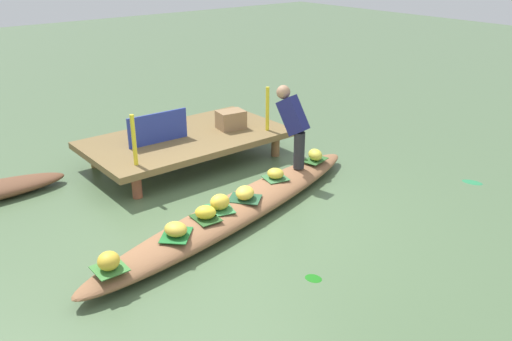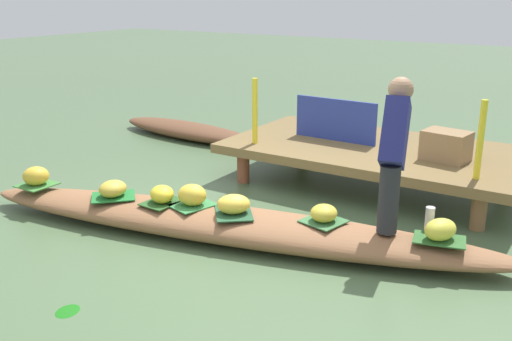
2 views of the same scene
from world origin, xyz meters
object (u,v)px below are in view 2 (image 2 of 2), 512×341
vendor_boat (226,224)px  banana_bunch_3 (192,195)px  produce_crate (446,146)px  moored_boat (188,130)px  banana_bunch_0 (36,176)px  banana_bunch_1 (440,230)px  banana_bunch_4 (113,189)px  market_banner (335,120)px  banana_bunch_6 (162,194)px  banana_bunch_5 (234,204)px  water_bottle (430,218)px  banana_bunch_2 (324,213)px  vendor_person (394,145)px

vendor_boat → banana_bunch_3: size_ratio=19.20×
vendor_boat → produce_crate: bearing=43.0°
moored_boat → banana_bunch_0: 3.15m
banana_bunch_1 → banana_bunch_4: bearing=-167.3°
banana_bunch_4 → market_banner: (1.13, 2.37, 0.34)m
banana_bunch_4 → produce_crate: bearing=42.6°
banana_bunch_3 → banana_bunch_6: bearing=-161.8°
moored_boat → banana_bunch_6: (1.95, -2.80, 0.23)m
vendor_boat → banana_bunch_0: bearing=-179.9°
banana_bunch_6 → market_banner: bearing=74.0°
moored_boat → banana_bunch_1: banana_bunch_1 is taller
vendor_boat → banana_bunch_3: bearing=178.2°
banana_bunch_5 → banana_bunch_6: (-0.69, -0.13, -0.00)m
banana_bunch_5 → market_banner: 2.15m
banana_bunch_1 → water_bottle: (-0.13, 0.17, 0.01)m
banana_bunch_4 → market_banner: 2.65m
banana_bunch_2 → produce_crate: (0.51, 1.73, 0.26)m
vendor_boat → market_banner: 2.17m
banana_bunch_0 → produce_crate: bearing=35.9°
produce_crate → banana_bunch_6: bearing=-132.6°
vendor_boat → banana_bunch_1: bearing=-0.8°
vendor_boat → moored_boat: (-2.54, 2.65, -0.02)m
vendor_person → water_bottle: (0.29, 0.12, -0.59)m
produce_crate → water_bottle: bearing=-78.9°
moored_boat → banana_bunch_2: size_ratio=10.22×
moored_boat → banana_bunch_1: (4.30, -2.28, 0.23)m
vendor_boat → water_bottle: water_bottle is taller
banana_bunch_6 → produce_crate: produce_crate is taller
banana_bunch_6 → vendor_person: size_ratio=0.21×
banana_bunch_2 → vendor_person: bearing=21.5°
moored_boat → banana_bunch_4: banana_bunch_4 is taller
banana_bunch_1 → vendor_person: 0.73m
banana_bunch_3 → produce_crate: produce_crate is taller
market_banner → vendor_person: bearing=-50.8°
banana_bunch_0 → banana_bunch_1: (3.71, 0.80, -0.01)m
banana_bunch_6 → water_bottle: bearing=17.2°
moored_boat → banana_bunch_0: banana_bunch_0 is taller
vendor_boat → produce_crate: size_ratio=11.23×
banana_bunch_0 → banana_bunch_1: bearing=12.2°
banana_bunch_4 → water_bottle: 2.82m
banana_bunch_1 → water_bottle: water_bottle is taller
banana_bunch_3 → banana_bunch_4: size_ratio=0.92×
moored_boat → banana_bunch_2: bearing=-31.5°
banana_bunch_2 → banana_bunch_6: size_ratio=0.94×
banana_bunch_1 → banana_bunch_6: (-2.35, -0.51, -0.01)m
banana_bunch_0 → banana_bunch_6: banana_bunch_0 is taller
banana_bunch_3 → banana_bunch_6: (-0.27, -0.09, -0.02)m
market_banner → produce_crate: size_ratio=2.26×
produce_crate → banana_bunch_1: bearing=-75.5°
vendor_boat → banana_bunch_4: banana_bunch_4 is taller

